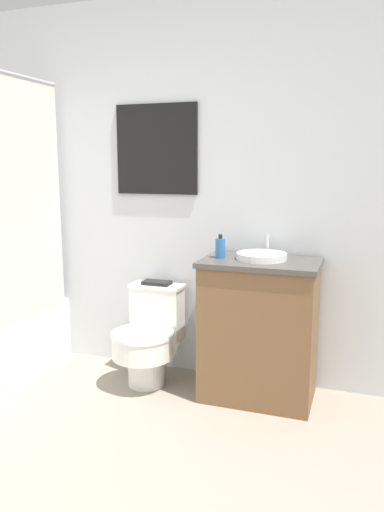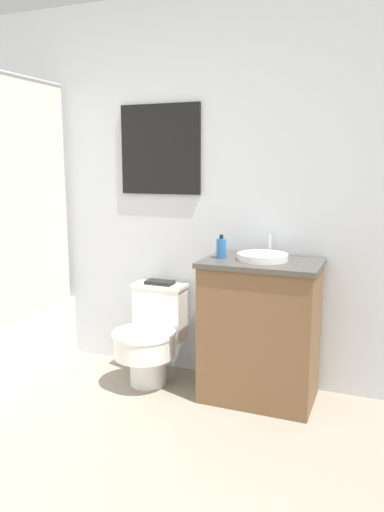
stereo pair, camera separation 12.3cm
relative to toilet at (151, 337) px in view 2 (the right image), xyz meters
name	(u,v)px [view 2 (the right image)]	position (x,y,z in m)	size (l,w,h in m)	color
wall_back	(149,190)	(-0.15, 0.30, 0.95)	(3.46, 0.07, 2.50)	silver
toilet	(151,337)	(0.00, 0.00, 0.00)	(0.41, 0.53, 0.63)	white
vanity	(260,330)	(0.73, 0.03, 0.13)	(0.70, 0.46, 0.87)	brown
sink	(263,257)	(0.73, 0.05, 0.58)	(0.30, 0.34, 0.13)	white
soap_bottle	(221,248)	(0.48, 0.01, 0.62)	(0.06, 0.06, 0.14)	#2D6BB2
book_on_tank	(160,282)	(0.00, 0.14, 0.34)	(0.19, 0.10, 0.02)	black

